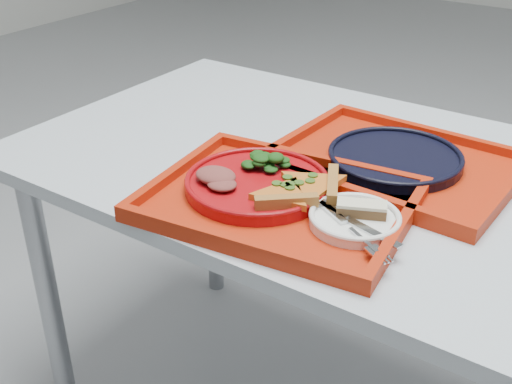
# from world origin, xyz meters

# --- Properties ---
(table) EXTENTS (1.60, 0.80, 0.75)m
(table) POSITION_xyz_m (0.00, 0.00, 0.68)
(table) COLOR #B1BCC6
(table) RESTS_ON ground
(tray_main) EXTENTS (0.49, 0.40, 0.01)m
(tray_main) POSITION_xyz_m (-0.15, -0.21, 0.76)
(tray_main) COLOR #A72008
(tray_main) RESTS_ON table
(tray_far) EXTENTS (0.46, 0.37, 0.01)m
(tray_far) POSITION_xyz_m (-0.04, 0.04, 0.76)
(tray_far) COLOR #A72008
(tray_far) RESTS_ON table
(dinner_plate) EXTENTS (0.26, 0.26, 0.02)m
(dinner_plate) POSITION_xyz_m (-0.20, -0.20, 0.77)
(dinner_plate) COLOR #960A0E
(dinner_plate) RESTS_ON tray_main
(side_plate) EXTENTS (0.15, 0.15, 0.01)m
(side_plate) POSITION_xyz_m (-0.00, -0.21, 0.77)
(side_plate) COLOR white
(side_plate) RESTS_ON tray_main
(navy_plate) EXTENTS (0.26, 0.26, 0.02)m
(navy_plate) POSITION_xyz_m (-0.04, 0.04, 0.77)
(navy_plate) COLOR black
(navy_plate) RESTS_ON tray_far
(pizza_slice_a) EXTENTS (0.16, 0.16, 0.02)m
(pizza_slice_a) POSITION_xyz_m (-0.13, -0.23, 0.79)
(pizza_slice_a) COLOR orange
(pizza_slice_a) RESTS_ON dinner_plate
(pizza_slice_b) EXTENTS (0.18, 0.17, 0.02)m
(pizza_slice_b) POSITION_xyz_m (-0.11, -0.17, 0.79)
(pizza_slice_b) COLOR orange
(pizza_slice_b) RESTS_ON dinner_plate
(salad_heap) EXTENTS (0.08, 0.07, 0.04)m
(salad_heap) POSITION_xyz_m (-0.22, -0.15, 0.80)
(salad_heap) COLOR black
(salad_heap) RESTS_ON dinner_plate
(meat_portion) EXTENTS (0.08, 0.06, 0.02)m
(meat_portion) POSITION_xyz_m (-0.26, -0.24, 0.79)
(meat_portion) COLOR brown
(meat_portion) RESTS_ON dinner_plate
(dessert_bar) EXTENTS (0.09, 0.06, 0.02)m
(dessert_bar) POSITION_xyz_m (0.00, -0.20, 0.79)
(dessert_bar) COLOR #4D2F19
(dessert_bar) RESTS_ON side_plate
(knife) EXTENTS (0.18, 0.06, 0.01)m
(knife) POSITION_xyz_m (0.01, -0.23, 0.78)
(knife) COLOR silver
(knife) RESTS_ON side_plate
(fork) EXTENTS (0.17, 0.11, 0.01)m
(fork) POSITION_xyz_m (0.01, -0.25, 0.78)
(fork) COLOR silver
(fork) RESTS_ON side_plate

